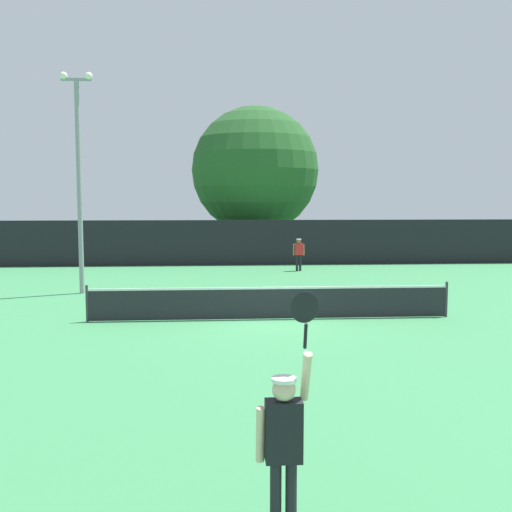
{
  "coord_description": "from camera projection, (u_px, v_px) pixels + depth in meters",
  "views": [
    {
      "loc": [
        -1.62,
        -17.35,
        3.55
      ],
      "look_at": [
        -0.28,
        2.13,
        1.68
      ],
      "focal_mm": 41.97,
      "sensor_mm": 36.0,
      "label": 1
    }
  ],
  "objects": [
    {
      "name": "parked_car_far",
      "position": [
        329.0,
        240.0,
        40.59
      ],
      "size": [
        2.27,
        4.35,
        1.69
      ],
      "rotation": [
        0.0,
        0.0,
        -0.09
      ],
      "color": "red",
      "rests_on": "ground"
    },
    {
      "name": "player_receiving",
      "position": [
        299.0,
        251.0,
        29.43
      ],
      "size": [
        0.57,
        0.23,
        1.59
      ],
      "rotation": [
        0.0,
        0.0,
        3.14
      ],
      "color": "red",
      "rests_on": "ground"
    },
    {
      "name": "parked_car_mid",
      "position": [
        272.0,
        240.0,
        39.89
      ],
      "size": [
        2.15,
        4.31,
        1.69
      ],
      "rotation": [
        0.0,
        0.0,
        0.06
      ],
      "color": "black",
      "rests_on": "ground"
    },
    {
      "name": "large_tree",
      "position": [
        255.0,
        170.0,
        36.18
      ],
      "size": [
        7.66,
        7.66,
        9.1
      ],
      "color": "brown",
      "rests_on": "ground"
    },
    {
      "name": "perimeter_fence",
      "position": [
        245.0,
        243.0,
        32.08
      ],
      "size": [
        38.85,
        0.12,
        2.42
      ],
      "primitive_type": "cube",
      "color": "black",
      "rests_on": "ground"
    },
    {
      "name": "tennis_net",
      "position": [
        270.0,
        302.0,
        17.63
      ],
      "size": [
        10.73,
        0.08,
        1.07
      ],
      "color": "#232328",
      "rests_on": "ground"
    },
    {
      "name": "light_pole",
      "position": [
        79.0,
        169.0,
        22.1
      ],
      "size": [
        1.18,
        0.28,
        8.15
      ],
      "color": "gray",
      "rests_on": "ground"
    },
    {
      "name": "ground_plane",
      "position": [
        270.0,
        319.0,
        17.68
      ],
      "size": [
        120.0,
        120.0,
        0.0
      ],
      "primitive_type": "plane",
      "color": "#387F4C"
    },
    {
      "name": "parked_car_near",
      "position": [
        113.0,
        242.0,
        38.06
      ],
      "size": [
        2.07,
        4.27,
        1.69
      ],
      "rotation": [
        0.0,
        0.0,
        -0.04
      ],
      "color": "white",
      "rests_on": "ground"
    },
    {
      "name": "tennis_ball",
      "position": [
        212.0,
        302.0,
        20.42
      ],
      "size": [
        0.07,
        0.07,
        0.07
      ],
      "primitive_type": "sphere",
      "color": "#CCE033",
      "rests_on": "ground"
    },
    {
      "name": "player_serving",
      "position": [
        285.0,
        433.0,
        6.13
      ],
      "size": [
        0.67,
        0.4,
        2.6
      ],
      "color": "black",
      "rests_on": "ground"
    }
  ]
}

